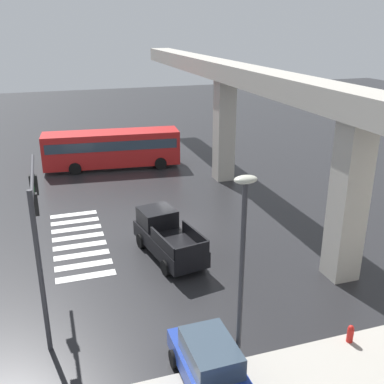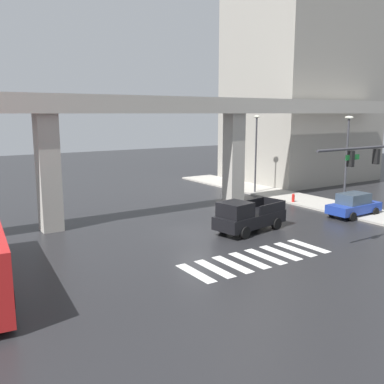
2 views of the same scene
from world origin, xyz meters
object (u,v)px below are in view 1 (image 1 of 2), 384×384
Objects in this scene: city_bus at (112,147)px; fire_hydrant at (350,335)px; pickup_truck at (167,237)px; sedan_blue at (211,366)px; traffic_signal_mast at (36,221)px; street_lamp_near_corner at (242,261)px.

city_bus is 25.15m from fire_hydrant.
sedan_blue is (9.27, -1.00, -0.14)m from pickup_truck.
pickup_truck reaches higher than fire_hydrant.
city_bus is 2.54× the size of sedan_blue.
traffic_signal_mast reaches higher than fire_hydrant.
fire_hydrant is (8.91, 4.60, -0.56)m from pickup_truck.
sedan_blue is 0.67× the size of traffic_signal_mast.
sedan_blue is 5.09× the size of fire_hydrant.
traffic_signal_mast is 12.31m from fire_hydrant.
sedan_blue is at bearing -86.25° from fire_hydrant.
fire_hydrant is at bearing 64.91° from traffic_signal_mast.
fire_hydrant is (24.62, 4.96, -1.29)m from city_bus.
sedan_blue is 5.62m from fire_hydrant.
street_lamp_near_corner reaches higher than city_bus.
pickup_truck is 9.33m from sedan_blue.
fire_hydrant is (4.94, 10.56, -3.96)m from traffic_signal_mast.
pickup_truck is 10.04m from fire_hydrant.
street_lamp_near_corner is 6.25m from fire_hydrant.
pickup_truck is 6.29× the size of fire_hydrant.
city_bus reaches higher than pickup_truck.
city_bus is 12.93× the size of fire_hydrant.
pickup_truck is 1.24× the size of sedan_blue.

